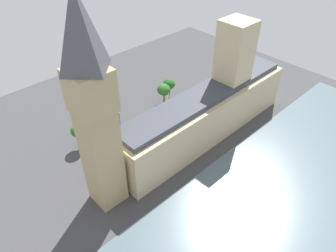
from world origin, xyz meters
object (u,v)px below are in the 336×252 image
(plane_tree_slot_10, at_px, (169,84))
(street_lamp_slot_11, at_px, (119,116))
(pedestrian_opposite_hall, at_px, (236,91))
(car_black_midblock, at_px, (197,105))
(car_blue_corner, at_px, (156,124))
(clock_tower, at_px, (94,110))
(car_dark_green_trailing, at_px, (216,91))
(plane_tree_under_trees, at_px, (78,131))
(double_decker_bus_near_tower, at_px, (126,135))
(pedestrian_kerbside, at_px, (169,132))
(car_yellow_cab_by_river_gate, at_px, (166,114))
(plane_tree_far_end, at_px, (164,90))
(parliament_building, at_px, (209,108))
(pedestrian_leading, at_px, (122,159))

(plane_tree_slot_10, relative_size, street_lamp_slot_11, 1.45)
(plane_tree_slot_10, bearing_deg, pedestrian_opposite_hall, -123.19)
(car_black_midblock, height_order, car_blue_corner, same)
(pedestrian_opposite_hall, height_order, street_lamp_slot_11, street_lamp_slot_11)
(clock_tower, height_order, car_dark_green_trailing, clock_tower)
(plane_tree_under_trees, height_order, street_lamp_slot_11, plane_tree_under_trees)
(car_blue_corner, xyz_separation_m, plane_tree_slot_10, (9.21, -15.09, 5.92))
(car_black_midblock, xyz_separation_m, plane_tree_slot_10, (11.06, 4.11, 5.92))
(plane_tree_under_trees, bearing_deg, car_blue_corner, -109.09)
(double_decker_bus_near_tower, xyz_separation_m, pedestrian_kerbside, (-6.56, -12.69, -1.92))
(car_black_midblock, height_order, car_yellow_cab_by_river_gate, same)
(car_yellow_cab_by_river_gate, distance_m, street_lamp_slot_11, 17.19)
(car_yellow_cab_by_river_gate, xyz_separation_m, plane_tree_slot_10, (7.27, -8.71, 5.92))
(car_blue_corner, distance_m, pedestrian_opposite_hall, 38.57)
(car_dark_green_trailing, xyz_separation_m, pedestrian_kerbside, (-5.24, 31.76, -0.18))
(car_black_midblock, relative_size, plane_tree_under_trees, 0.49)
(plane_tree_far_end, bearing_deg, car_blue_corner, 126.16)
(car_black_midblock, distance_m, plane_tree_far_end, 13.75)
(parliament_building, xyz_separation_m, car_dark_green_trailing, (13.51, -21.41, -8.92))
(pedestrian_leading, bearing_deg, street_lamp_slot_11, 28.01)
(clock_tower, height_order, pedestrian_opposite_hall, clock_tower)
(car_blue_corner, distance_m, pedestrian_leading, 20.20)
(car_dark_green_trailing, height_order, car_yellow_cab_by_river_gate, same)
(pedestrian_leading, bearing_deg, car_blue_corner, -9.88)
(parliament_building, xyz_separation_m, car_yellow_cab_by_river_gate, (16.27, 4.23, -8.93))
(double_decker_bus_near_tower, bearing_deg, plane_tree_slot_10, -78.16)
(plane_tree_under_trees, bearing_deg, pedestrian_kerbside, -120.33)
(plane_tree_under_trees, distance_m, street_lamp_slot_11, 15.77)
(clock_tower, bearing_deg, car_black_midblock, -75.61)
(double_decker_bus_near_tower, xyz_separation_m, plane_tree_under_trees, (8.04, 12.25, 3.87))
(parliament_building, xyz_separation_m, pedestrian_opposite_hall, (8.47, -27.51, -9.09))
(car_yellow_cab_by_river_gate, xyz_separation_m, double_decker_bus_near_tower, (-1.43, 18.80, 1.75))
(pedestrian_opposite_hall, xyz_separation_m, plane_tree_far_end, (14.63, 26.11, 5.12))
(car_blue_corner, distance_m, plane_tree_slot_10, 18.64)
(clock_tower, bearing_deg, plane_tree_slot_10, -62.33)
(car_yellow_cab_by_river_gate, height_order, pedestrian_opposite_hall, car_yellow_cab_by_river_gate)
(pedestrian_kerbside, bearing_deg, parliament_building, 133.62)
(double_decker_bus_near_tower, bearing_deg, car_blue_corner, -98.05)
(clock_tower, distance_m, street_lamp_slot_11, 39.85)
(car_black_midblock, bearing_deg, plane_tree_under_trees, -103.25)
(car_yellow_cab_by_river_gate, bearing_deg, clock_tower, 111.99)
(double_decker_bus_near_tower, relative_size, plane_tree_under_trees, 1.25)
(double_decker_bus_near_tower, height_order, street_lamp_slot_11, street_lamp_slot_11)
(parliament_building, height_order, double_decker_bus_near_tower, parliament_building)
(plane_tree_slot_10, bearing_deg, parliament_building, 169.23)
(parliament_building, xyz_separation_m, clock_tower, (-0.17, 40.74, 19.10))
(clock_tower, distance_m, plane_tree_far_end, 53.38)
(plane_tree_far_end, bearing_deg, street_lamp_slot_11, 90.24)
(parliament_building, bearing_deg, car_blue_corner, 36.52)
(car_dark_green_trailing, height_order, pedestrian_opposite_hall, car_dark_green_trailing)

